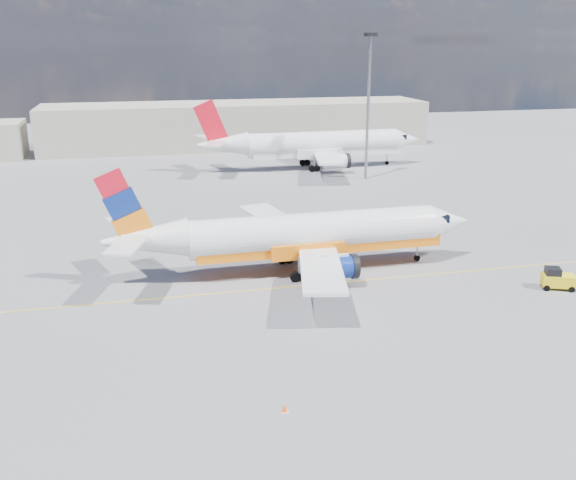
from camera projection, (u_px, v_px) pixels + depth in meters
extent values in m
plane|color=slate|center=(329.00, 298.00, 49.41)|extent=(240.00, 240.00, 0.00)
cube|color=yellow|center=(319.00, 284.00, 52.19)|extent=(70.00, 0.15, 0.01)
cube|color=#AFA997|center=(237.00, 125.00, 118.94)|extent=(70.00, 14.00, 8.00)
cylinder|color=white|center=(314.00, 232.00, 54.40)|extent=(21.34, 3.61, 3.29)
cone|color=white|center=(449.00, 222.00, 57.37)|extent=(3.92, 3.35, 3.29)
cone|color=white|center=(145.00, 240.00, 50.98)|extent=(6.82, 3.23, 3.13)
cube|color=black|center=(435.00, 217.00, 56.89)|extent=(1.68, 2.25, 0.68)
cube|color=orange|center=(319.00, 244.00, 54.85)|extent=(21.34, 3.03, 1.16)
cube|color=white|center=(279.00, 222.00, 60.58)|extent=(5.97, 12.02, 0.78)
cube|color=white|center=(321.00, 269.00, 48.05)|extent=(5.66, 12.02, 0.78)
cylinder|color=navy|center=(306.00, 237.00, 59.08)|extent=(3.51, 1.89, 1.84)
cylinder|color=navy|center=(335.00, 268.00, 51.02)|extent=(3.51, 1.89, 1.84)
cylinder|color=black|center=(322.00, 235.00, 59.44)|extent=(0.51, 2.04, 2.03)
cylinder|color=black|center=(354.00, 266.00, 51.39)|extent=(0.51, 2.04, 2.03)
cube|color=orange|center=(124.00, 205.00, 49.76)|extent=(4.55, 0.36, 6.04)
cube|color=white|center=(125.00, 223.00, 53.32)|extent=(3.58, 5.27, 0.17)
cube|color=white|center=(126.00, 245.00, 47.59)|extent=(3.46, 5.25, 0.17)
cylinder|color=gray|center=(417.00, 248.00, 57.37)|extent=(0.18, 0.18, 2.03)
cylinder|color=black|center=(417.00, 258.00, 57.65)|extent=(0.55, 0.24, 0.54)
cylinder|color=black|center=(285.00, 259.00, 57.00)|extent=(0.88, 0.38, 0.87)
cylinder|color=black|center=(299.00, 276.00, 52.70)|extent=(0.88, 0.38, 0.87)
cylinder|color=white|center=(323.00, 143.00, 98.50)|extent=(23.70, 4.14, 3.65)
cone|color=white|center=(407.00, 140.00, 101.87)|extent=(4.37, 3.74, 3.65)
cone|color=white|center=(223.00, 145.00, 94.63)|extent=(7.59, 3.62, 3.47)
cube|color=black|center=(398.00, 136.00, 101.33)|extent=(1.88, 2.51, 0.75)
cube|color=white|center=(326.00, 151.00, 99.00)|extent=(23.69, 3.49, 1.29)
cube|color=white|center=(300.00, 143.00, 105.34)|extent=(6.69, 13.34, 0.86)
cube|color=white|center=(328.00, 158.00, 91.46)|extent=(6.21, 13.33, 0.86)
cylinder|color=white|center=(317.00, 151.00, 103.69)|extent=(3.91, 2.12, 2.04)
cylinder|color=white|center=(336.00, 161.00, 94.76)|extent=(3.91, 2.12, 2.04)
cylinder|color=black|center=(327.00, 150.00, 104.10)|extent=(0.58, 2.27, 2.26)
cylinder|color=black|center=(347.00, 161.00, 95.18)|extent=(0.58, 2.27, 2.26)
cube|color=red|center=(211.00, 123.00, 93.26)|extent=(5.05, 0.43, 6.70)
cube|color=white|center=(208.00, 137.00, 97.21)|extent=(4.00, 5.85, 0.19)
cube|color=white|center=(215.00, 144.00, 90.86)|extent=(3.82, 5.82, 0.19)
cylinder|color=gray|center=(387.00, 156.00, 101.85)|extent=(0.20, 0.20, 2.26)
cylinder|color=black|center=(387.00, 163.00, 102.16)|extent=(0.61, 0.27, 0.60)
cylinder|color=black|center=(305.00, 163.00, 101.37)|extent=(0.97, 0.43, 0.97)
cylinder|color=black|center=(314.00, 169.00, 96.61)|extent=(0.97, 0.43, 0.97)
cylinder|color=black|center=(543.00, 282.00, 52.01)|extent=(0.51, 0.36, 0.47)
cylinder|color=black|center=(547.00, 288.00, 50.76)|extent=(0.51, 0.36, 0.47)
cylinder|color=black|center=(568.00, 284.00, 51.72)|extent=(0.51, 0.36, 0.47)
cylinder|color=black|center=(572.00, 290.00, 50.48)|extent=(0.51, 0.36, 0.47)
cube|color=yellow|center=(558.00, 280.00, 51.10)|extent=(2.77, 2.16, 0.94)
cube|color=black|center=(553.00, 271.00, 50.95)|extent=(1.48, 1.48, 0.57)
cube|color=white|center=(285.00, 412.00, 34.30)|extent=(0.37, 0.37, 0.04)
cone|color=#FF560A|center=(285.00, 407.00, 34.22)|extent=(0.31, 0.31, 0.48)
cylinder|color=gray|center=(368.00, 110.00, 89.00)|extent=(0.43, 0.43, 19.42)
cube|color=black|center=(371.00, 35.00, 86.02)|extent=(1.46, 1.46, 0.49)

